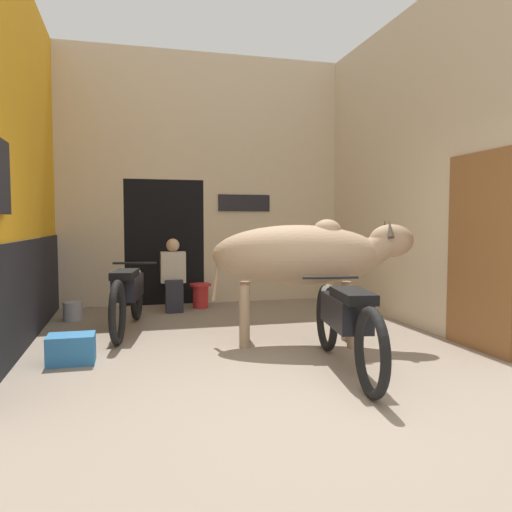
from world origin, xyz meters
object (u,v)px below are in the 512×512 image
object	(u,v)px
cow	(305,255)
shopkeeper_seated	(173,274)
motorcycle_far	(128,293)
crate	(71,349)
plastic_stool	(201,295)
bucket	(73,311)
motorcycle_near	(346,320)

from	to	relation	value
cow	shopkeeper_seated	world-z (taller)	cow
cow	motorcycle_far	distance (m)	2.31
crate	cow	bearing A→B (deg)	4.25
plastic_stool	bucket	world-z (taller)	plastic_stool
motorcycle_near	shopkeeper_seated	world-z (taller)	shopkeeper_seated
motorcycle_near	crate	xyz separation A→B (m)	(-2.46, 0.88, -0.33)
motorcycle_far	shopkeeper_seated	xyz separation A→B (m)	(0.68, 1.26, 0.11)
motorcycle_far	shopkeeper_seated	distance (m)	1.44
cow	crate	world-z (taller)	cow
cow	motorcycle_near	world-z (taller)	cow
shopkeeper_seated	plastic_stool	world-z (taller)	shopkeeper_seated
shopkeeper_seated	motorcycle_near	bearing A→B (deg)	-70.41
motorcycle_far	bucket	xyz separation A→B (m)	(-0.75, 0.89, -0.35)
bucket	shopkeeper_seated	bearing A→B (deg)	14.69
cow	motorcycle_near	distance (m)	1.19
bucket	motorcycle_far	bearing A→B (deg)	-49.87
motorcycle_near	motorcycle_far	distance (m)	2.95
shopkeeper_seated	crate	size ratio (longest dim) A/B	2.54
plastic_stool	bucket	bearing A→B (deg)	-162.60
motorcycle_far	plastic_stool	xyz separation A→B (m)	(1.12, 1.48, -0.27)
shopkeeper_seated	crate	xyz separation A→B (m)	(-1.22, -2.62, -0.44)
motorcycle_near	crate	size ratio (longest dim) A/B	4.87
plastic_stool	crate	xyz separation A→B (m)	(-1.66, -2.83, -0.07)
motorcycle_far	crate	bearing A→B (deg)	-111.80
motorcycle_far	bucket	distance (m)	1.21
bucket	motorcycle_near	bearing A→B (deg)	-49.48
cow	motorcycle_far	size ratio (longest dim) A/B	1.06
motorcycle_near	motorcycle_far	xyz separation A→B (m)	(-1.92, 2.24, 0.01)
shopkeeper_seated	crate	world-z (taller)	shopkeeper_seated
cow	shopkeeper_seated	bearing A→B (deg)	117.04
motorcycle_near	shopkeeper_seated	xyz separation A→B (m)	(-1.25, 3.50, 0.11)
motorcycle_near	shopkeeper_seated	size ratio (longest dim) A/B	1.92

